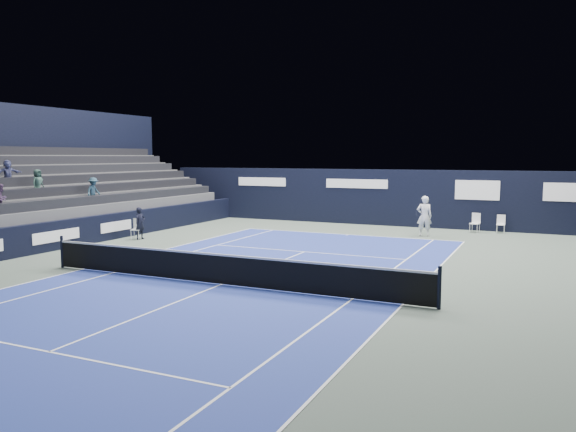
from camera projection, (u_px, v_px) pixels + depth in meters
The scene contains 12 objects.
ground at pixel (253, 272), 18.59m from camera, with size 48.00×48.00×0.00m, color #49574C.
court_surface at pixel (221, 285), 16.78m from camera, with size 10.97×23.77×0.01m, color navy.
folding_chair_back_a at pixel (476, 219), 28.36m from camera, with size 0.52×0.54×0.98m.
folding_chair_back_b at pixel (501, 223), 28.15m from camera, with size 0.41×0.39×0.91m.
line_judge_chair at pixel (137, 227), 26.09m from camera, with size 0.52×0.51×0.96m.
line_judge at pixel (140, 223), 25.98m from camera, with size 0.54×0.36×1.49m, color black.
court_markings at pixel (221, 285), 16.78m from camera, with size 11.03×23.83×0.00m.
tennis_net at pixel (221, 268), 16.73m from camera, with size 12.90×0.10×1.10m.
back_sponsor_wall at pixel (375, 197), 31.52m from camera, with size 26.00×0.63×3.10m.
side_barrier_left at pixel (113, 226), 26.07m from camera, with size 0.33×22.00×1.20m.
spectator_stand at pixel (68, 194), 28.41m from camera, with size 6.00×18.00×6.40m.
tennis_player at pixel (424, 216), 26.94m from camera, with size 0.80×0.93×1.95m.
Camera 1 is at (8.72, -14.12, 3.83)m, focal length 35.00 mm.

